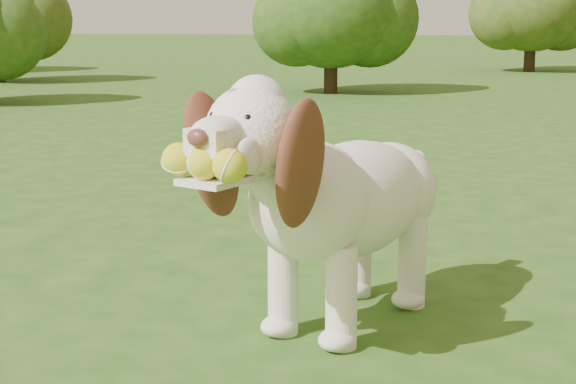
# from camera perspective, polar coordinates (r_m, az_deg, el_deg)

# --- Properties ---
(ground) EXTENTS (80.00, 80.00, 0.00)m
(ground) POSITION_cam_1_polar(r_m,az_deg,el_deg) (2.57, 8.39, -12.09)
(ground) COLOR #234915
(ground) RESTS_ON ground
(dog) EXTENTS (0.79, 1.27, 0.86)m
(dog) POSITION_cam_1_polar(r_m,az_deg,el_deg) (2.83, 3.04, -0.06)
(dog) COLOR white
(dog) RESTS_ON ground
(shrub_i) EXTENTS (1.89, 1.89, 1.96)m
(shrub_i) POSITION_cam_1_polar(r_m,az_deg,el_deg) (16.32, 15.52, 11.55)
(shrub_i) COLOR #382314
(shrub_i) RESTS_ON ground
(shrub_b) EXTENTS (1.71, 1.71, 1.78)m
(shrub_b) POSITION_cam_1_polar(r_m,az_deg,el_deg) (11.49, 2.82, 11.59)
(shrub_b) COLOR #382314
(shrub_b) RESTS_ON ground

